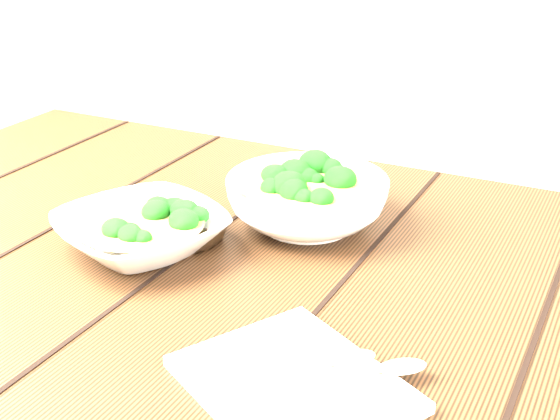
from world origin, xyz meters
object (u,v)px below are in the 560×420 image
object	(u,v)px
table	(211,333)
napkin	(293,384)
soup_bowl_front	(141,231)
soup_bowl_back	(307,200)
trivet	(183,230)

from	to	relation	value
table	napkin	world-z (taller)	napkin
table	soup_bowl_front	world-z (taller)	soup_bowl_front
soup_bowl_back	trivet	bearing A→B (deg)	-138.51
table	soup_bowl_front	distance (m)	0.17
soup_bowl_front	napkin	bearing A→B (deg)	-30.27
napkin	table	bearing A→B (deg)	165.49
soup_bowl_front	trivet	distance (m)	0.06
soup_bowl_front	napkin	xyz separation A→B (m)	(0.29, -0.17, -0.02)
soup_bowl_front	napkin	world-z (taller)	soup_bowl_front
trivet	napkin	size ratio (longest dim) A/B	0.55
soup_bowl_front	napkin	size ratio (longest dim) A/B	1.32
table	napkin	distance (m)	0.32
trivet	napkin	bearing A→B (deg)	-39.91
table	soup_bowl_back	distance (m)	0.22
table	soup_bowl_back	bearing A→B (deg)	58.15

